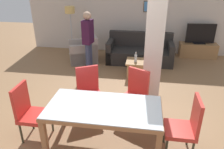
{
  "coord_description": "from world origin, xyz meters",
  "views": [
    {
      "loc": [
        0.56,
        -2.8,
        2.62
      ],
      "look_at": [
        0.0,
        0.85,
        0.9
      ],
      "focal_mm": 35.0,
      "sensor_mm": 36.0,
      "label": 1
    }
  ],
  "objects_px": {
    "tv_screen": "(201,34)",
    "tv_stand": "(198,50)",
    "dining_chair_far_left": "(89,90)",
    "sofa": "(140,53)",
    "standing_person": "(88,38)",
    "dining_chair_far_right": "(135,93)",
    "dining_chair_head_right": "(186,125)",
    "dining_chair_head_left": "(30,110)",
    "coffee_table": "(139,68)",
    "dining_table": "(104,114)",
    "armchair": "(84,52)",
    "bottle": "(136,58)",
    "floor_lamp": "(70,14)"
  },
  "relations": [
    {
      "from": "tv_screen",
      "to": "tv_stand",
      "type": "bearing_deg",
      "value": 180.0
    },
    {
      "from": "dining_chair_far_left",
      "to": "sofa",
      "type": "relative_size",
      "value": 0.49
    },
    {
      "from": "tv_stand",
      "to": "standing_person",
      "type": "distance_m",
      "value": 3.81
    },
    {
      "from": "sofa",
      "to": "dining_chair_far_right",
      "type": "bearing_deg",
      "value": 90.1
    },
    {
      "from": "dining_chair_far_left",
      "to": "tv_stand",
      "type": "height_order",
      "value": "dining_chair_far_left"
    },
    {
      "from": "dining_chair_head_right",
      "to": "standing_person",
      "type": "distance_m",
      "value": 3.77
    },
    {
      "from": "dining_chair_far_left",
      "to": "tv_stand",
      "type": "xyz_separation_m",
      "value": [
        2.81,
        3.78,
        -0.3
      ]
    },
    {
      "from": "dining_chair_head_left",
      "to": "coffee_table",
      "type": "distance_m",
      "value": 3.29
    },
    {
      "from": "dining_table",
      "to": "coffee_table",
      "type": "xyz_separation_m",
      "value": [
        0.45,
        2.79,
        -0.37
      ]
    },
    {
      "from": "tv_stand",
      "to": "dining_chair_head_left",
      "type": "bearing_deg",
      "value": -128.29
    },
    {
      "from": "tv_stand",
      "to": "armchair",
      "type": "bearing_deg",
      "value": -166.07
    },
    {
      "from": "dining_table",
      "to": "tv_screen",
      "type": "relative_size",
      "value": 1.91
    },
    {
      "from": "dining_chair_far_left",
      "to": "bottle",
      "type": "relative_size",
      "value": 3.74
    },
    {
      "from": "coffee_table",
      "to": "dining_table",
      "type": "bearing_deg",
      "value": -99.2
    },
    {
      "from": "dining_table",
      "to": "dining_chair_head_left",
      "type": "relative_size",
      "value": 1.79
    },
    {
      "from": "tv_stand",
      "to": "standing_person",
      "type": "xyz_separation_m",
      "value": [
        -3.37,
        -1.62,
        0.74
      ]
    },
    {
      "from": "tv_screen",
      "to": "dining_chair_head_right",
      "type": "bearing_deg",
      "value": 71.3
    },
    {
      "from": "dining_table",
      "to": "dining_chair_head_right",
      "type": "bearing_deg",
      "value": 0.0
    },
    {
      "from": "dining_chair_head_right",
      "to": "sofa",
      "type": "height_order",
      "value": "dining_chair_head_right"
    },
    {
      "from": "dining_chair_far_left",
      "to": "tv_screen",
      "type": "bearing_deg",
      "value": -155.06
    },
    {
      "from": "dining_chair_head_right",
      "to": "sofa",
      "type": "relative_size",
      "value": 0.49
    },
    {
      "from": "dining_chair_head_left",
      "to": "bottle",
      "type": "height_order",
      "value": "dining_chair_head_left"
    },
    {
      "from": "sofa",
      "to": "bottle",
      "type": "relative_size",
      "value": 7.65
    },
    {
      "from": "dining_chair_far_left",
      "to": "dining_chair_head_left",
      "type": "relative_size",
      "value": 1.0
    },
    {
      "from": "armchair",
      "to": "floor_lamp",
      "type": "bearing_deg",
      "value": 23.12
    },
    {
      "from": "dining_chair_far_right",
      "to": "bottle",
      "type": "height_order",
      "value": "dining_chair_far_right"
    },
    {
      "from": "dining_chair_far_left",
      "to": "dining_chair_head_left",
      "type": "xyz_separation_m",
      "value": [
        -0.82,
        -0.82,
        0.0
      ]
    },
    {
      "from": "bottle",
      "to": "tv_stand",
      "type": "bearing_deg",
      "value": 42.87
    },
    {
      "from": "sofa",
      "to": "bottle",
      "type": "bearing_deg",
      "value": 86.11
    },
    {
      "from": "coffee_table",
      "to": "bottle",
      "type": "bearing_deg",
      "value": -150.84
    },
    {
      "from": "dining_table",
      "to": "dining_chair_head_right",
      "type": "height_order",
      "value": "dining_chair_head_right"
    },
    {
      "from": "dining_chair_far_right",
      "to": "dining_table",
      "type": "bearing_deg",
      "value": 90.0
    },
    {
      "from": "dining_table",
      "to": "tv_stand",
      "type": "bearing_deg",
      "value": 62.75
    },
    {
      "from": "dining_chair_far_left",
      "to": "sofa",
      "type": "distance_m",
      "value": 3.21
    },
    {
      "from": "bottle",
      "to": "standing_person",
      "type": "xyz_separation_m",
      "value": [
        -1.36,
        0.24,
        0.43
      ]
    },
    {
      "from": "coffee_table",
      "to": "tv_screen",
      "type": "xyz_separation_m",
      "value": [
        1.92,
        1.81,
        0.57
      ]
    },
    {
      "from": "dining_chair_head_left",
      "to": "armchair",
      "type": "relative_size",
      "value": 0.91
    },
    {
      "from": "dining_table",
      "to": "floor_lamp",
      "type": "xyz_separation_m",
      "value": [
        -1.93,
        4.28,
        0.77
      ]
    },
    {
      "from": "dining_chair_far_left",
      "to": "coffee_table",
      "type": "height_order",
      "value": "dining_chair_far_left"
    },
    {
      "from": "sofa",
      "to": "tv_screen",
      "type": "xyz_separation_m",
      "value": [
        1.93,
        0.71,
        0.5
      ]
    },
    {
      "from": "dining_chair_far_left",
      "to": "dining_chair_head_left",
      "type": "bearing_deg",
      "value": 16.43
    },
    {
      "from": "dining_table",
      "to": "standing_person",
      "type": "bearing_deg",
      "value": 108.56
    },
    {
      "from": "tv_stand",
      "to": "floor_lamp",
      "type": "relative_size",
      "value": 0.74
    },
    {
      "from": "dining_chair_far_left",
      "to": "bottle",
      "type": "distance_m",
      "value": 2.08
    },
    {
      "from": "dining_chair_far_right",
      "to": "tv_screen",
      "type": "relative_size",
      "value": 1.07
    },
    {
      "from": "dining_chair_head_right",
      "to": "floor_lamp",
      "type": "distance_m",
      "value": 5.4
    },
    {
      "from": "dining_chair_far_right",
      "to": "tv_screen",
      "type": "xyz_separation_m",
      "value": [
        1.93,
        3.76,
        0.26
      ]
    },
    {
      "from": "coffee_table",
      "to": "dining_chair_head_right",
      "type": "bearing_deg",
      "value": -73.71
    },
    {
      "from": "dining_table",
      "to": "standing_person",
      "type": "height_order",
      "value": "standing_person"
    },
    {
      "from": "bottle",
      "to": "sofa",
      "type": "bearing_deg",
      "value": 86.11
    }
  ]
}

